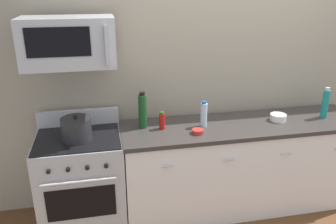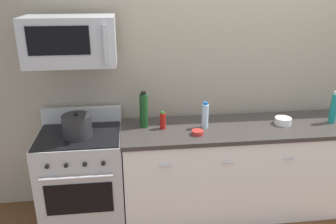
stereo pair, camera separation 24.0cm
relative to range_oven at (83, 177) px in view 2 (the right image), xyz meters
The scene contains 12 objects.
ground_plane 1.66m from the range_oven, ahead, with size 6.62×6.62×0.00m, color brown.
back_wall 1.86m from the range_oven, 14.37° to the left, with size 5.51×0.10×2.70m, color #9E937F.
counter_unit 1.59m from the range_oven, ahead, with size 2.42×0.66×0.92m.
range_oven is the anchor object (origin of this frame).
microwave 1.28m from the range_oven, 89.71° to the left, with size 0.74×0.44×0.40m.
bottle_hot_sauce_red 0.93m from the range_oven, ahead, with size 0.05×0.05×0.17m.
bottle_sparkling_teal 2.50m from the range_oven, ahead, with size 0.06×0.06×0.32m.
bottle_wine_green 0.86m from the range_oven, ahead, with size 0.08×0.08×0.35m.
bottle_water_clear 1.30m from the range_oven, ahead, with size 0.06×0.06×0.25m.
bowl_white_ceramic 1.99m from the range_oven, ahead, with size 0.16×0.16×0.07m.
bowl_red_small 1.17m from the range_oven, ahead, with size 0.11×0.11×0.04m.
stockpot 0.56m from the range_oven, 90.00° to the right, with size 0.26×0.26×0.23m.
Camera 2 is at (-1.12, -2.89, 2.20)m, focal length 36.53 mm.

